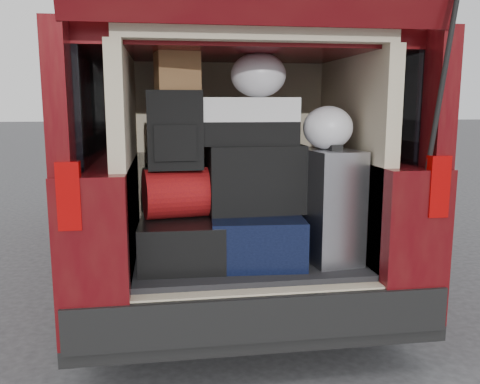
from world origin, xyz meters
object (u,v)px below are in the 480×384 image
at_px(silver_roller, 328,205).
at_px(twotone_duffel, 244,121).
at_px(navy_hardshell, 255,235).
at_px(black_soft_case, 254,178).
at_px(black_hardshell, 182,239).
at_px(red_duffel, 183,193).
at_px(backpack, 175,130).

relative_size(silver_roller, twotone_duffel, 1.08).
height_order(navy_hardshell, black_soft_case, black_soft_case).
xyz_separation_m(navy_hardshell, black_soft_case, (0.00, 0.05, 0.32)).
bearing_deg(twotone_duffel, black_soft_case, -16.11).
xyz_separation_m(black_hardshell, navy_hardshell, (0.41, -0.02, 0.01)).
xyz_separation_m(red_duffel, black_soft_case, (0.40, 0.02, 0.07)).
height_order(black_hardshell, backpack, backpack).
relative_size(navy_hardshell, black_soft_case, 1.15).
relative_size(backpack, twotone_duffel, 0.72).
height_order(navy_hardshell, red_duffel, red_duffel).
bearing_deg(silver_roller, black_hardshell, 165.18).
distance_m(black_hardshell, black_soft_case, 0.53).
relative_size(red_duffel, black_soft_case, 0.80).
relative_size(black_hardshell, backpack, 1.48).
xyz_separation_m(black_hardshell, black_soft_case, (0.42, 0.03, 0.33)).
bearing_deg(black_hardshell, red_duffel, 34.86).
bearing_deg(backpack, twotone_duffel, 8.72).
bearing_deg(silver_roller, backpack, 167.23).
distance_m(silver_roller, black_soft_case, 0.44).
distance_m(black_soft_case, twotone_duffel, 0.32).
relative_size(black_soft_case, backpack, 1.27).
bearing_deg(black_soft_case, twotone_duffel, 160.51).
height_order(red_duffel, twotone_duffel, twotone_duffel).
bearing_deg(silver_roller, twotone_duffel, 154.61).
bearing_deg(backpack, red_duffel, 40.57).
distance_m(silver_roller, red_duffel, 0.81).
relative_size(black_hardshell, silver_roller, 0.99).
height_order(black_hardshell, navy_hardshell, navy_hardshell).
height_order(navy_hardshell, silver_roller, silver_roller).
bearing_deg(red_duffel, navy_hardshell, -13.16).
bearing_deg(twotone_duffel, silver_roller, -15.91).
relative_size(red_duffel, twotone_duffel, 0.73).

